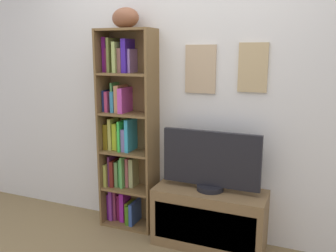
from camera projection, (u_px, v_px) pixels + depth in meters
name	position (u px, v px, depth m)	size (l,w,h in m)	color
back_wall	(178.00, 91.00, 3.10)	(4.80, 0.08, 2.52)	silver
bookshelf	(125.00, 134.00, 3.24)	(0.50, 0.26, 1.79)	brown
football	(125.00, 18.00, 2.98)	(0.29, 0.17, 0.17)	brown
tv_stand	(209.00, 218.00, 2.97)	(0.91, 0.38, 0.49)	brown
television	(211.00, 161.00, 2.87)	(0.80, 0.22, 0.49)	black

